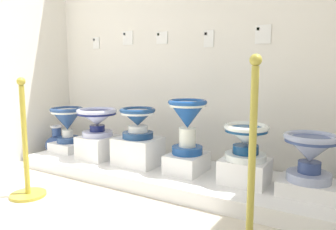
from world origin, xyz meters
TOP-DOWN VIEW (x-y plane):
  - wall_back at (1.68, 2.45)m, footprint 3.56×0.06m
  - display_platform at (1.68, 1.99)m, footprint 2.90×0.81m
  - plinth_block_slender_white at (0.46, 1.96)m, footprint 0.32×0.30m
  - antique_toilet_slender_white at (0.46, 1.96)m, footprint 0.35×0.35m
  - plinth_block_rightmost at (0.93, 1.92)m, footprint 0.31×0.34m
  - antique_toilet_rightmost at (0.93, 1.92)m, footprint 0.40×0.40m
  - plinth_block_leftmost at (1.41, 1.94)m, footprint 0.40×0.33m
  - antique_toilet_leftmost at (1.41, 1.94)m, footprint 0.33×0.33m
  - plinth_block_broad_patterned at (1.90, 1.98)m, footprint 0.29×0.37m
  - antique_toilet_broad_patterned at (1.90, 1.98)m, footprint 0.33×0.33m
  - plinth_block_central_ornate at (2.41, 1.97)m, footprint 0.35×0.31m
  - antique_toilet_central_ornate at (2.41, 1.97)m, footprint 0.34×0.34m
  - plinth_block_squat_floral at (2.87, 1.94)m, footprint 0.39×0.29m
  - antique_toilet_squat_floral at (2.87, 1.94)m, footprint 0.36×0.36m
  - info_placard_first at (0.48, 2.41)m, footprint 0.09×0.01m
  - info_placard_second at (0.94, 2.41)m, footprint 0.13×0.01m
  - info_placard_third at (1.38, 2.41)m, footprint 0.13×0.01m
  - info_placard_fourth at (1.89, 2.41)m, footprint 0.10×0.01m
  - info_placard_fifth at (2.39, 2.41)m, footprint 0.13×0.01m
  - decorative_vase_companion at (0.20, 2.03)m, footprint 0.26×0.26m
  - stanchion_post_near_left at (0.93, 1.11)m, footprint 0.27×0.27m
  - stanchion_post_near_right at (2.67, 1.24)m, footprint 0.27×0.27m

SIDE VIEW (x-z plane):
  - display_platform at x=1.68m, z-range 0.00..0.12m
  - decorative_vase_companion at x=0.20m, z-range -0.03..0.33m
  - plinth_block_slender_white at x=0.46m, z-range 0.12..0.22m
  - plinth_block_squat_floral at x=2.87m, z-range 0.12..0.23m
  - plinth_block_broad_patterned at x=1.90m, z-range 0.12..0.28m
  - plinth_block_central_ornate at x=2.41m, z-range 0.12..0.31m
  - plinth_block_rightmost at x=0.93m, z-range 0.12..0.34m
  - plinth_block_leftmost at x=1.41m, z-range 0.12..0.37m
  - stanchion_post_near_left at x=0.93m, z-range -0.21..0.72m
  - stanchion_post_near_right at x=2.67m, z-range -0.23..0.85m
  - antique_toilet_squat_floral at x=2.87m, z-range 0.27..0.61m
  - antique_toilet_slender_white at x=0.46m, z-range 0.27..0.65m
  - antique_toilet_central_ornate at x=2.41m, z-range 0.34..0.61m
  - antique_toilet_rightmost at x=0.93m, z-range 0.38..0.65m
  - antique_toilet_leftmost at x=1.41m, z-range 0.40..0.68m
  - antique_toilet_broad_patterned at x=1.90m, z-range 0.35..0.81m
  - info_placard_fourth at x=1.89m, z-range 1.20..1.36m
  - info_placard_fifth at x=2.39m, z-range 1.22..1.37m
  - info_placard_first at x=0.48m, z-range 1.23..1.36m
  - info_placard_third at x=1.38m, z-range 1.25..1.37m
  - info_placard_second at x=0.94m, z-range 1.26..1.40m
  - wall_back at x=1.68m, z-range 0.00..2.99m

